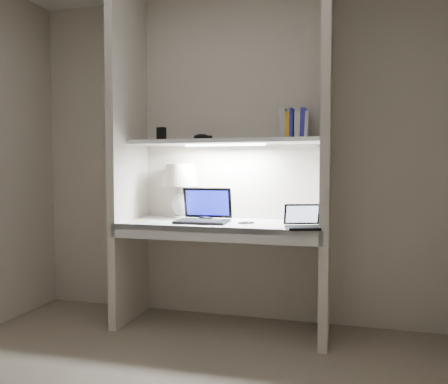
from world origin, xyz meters
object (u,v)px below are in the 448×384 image
(laptop_main, at_px, (204,214))
(speaker, at_px, (207,210))
(book_row, at_px, (294,125))
(laptop_netbook, at_px, (304,223))
(table_lamp, at_px, (181,182))

(laptop_main, xyz_separation_m, speaker, (-0.05, 0.24, 0.01))
(speaker, distance_m, book_row, 0.93)
(laptop_netbook, distance_m, book_row, 0.75)
(speaker, bearing_deg, book_row, 5.85)
(book_row, bearing_deg, speaker, 174.68)
(laptop_main, xyz_separation_m, book_row, (0.62, 0.18, 0.64))
(speaker, bearing_deg, laptop_main, -66.63)
(table_lamp, xyz_separation_m, laptop_main, (0.25, -0.19, -0.23))
(laptop_main, distance_m, book_row, 0.91)
(laptop_netbook, xyz_separation_m, book_row, (-0.10, 0.35, 0.66))
(laptop_netbook, xyz_separation_m, speaker, (-0.78, 0.41, 0.02))
(laptop_main, bearing_deg, book_row, 13.64)
(table_lamp, bearing_deg, book_row, -0.91)
(table_lamp, relative_size, laptop_main, 1.12)
(table_lamp, bearing_deg, laptop_main, -37.34)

